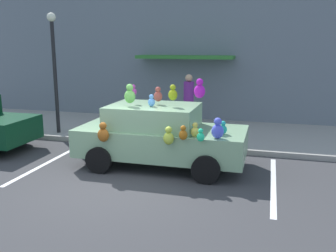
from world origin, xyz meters
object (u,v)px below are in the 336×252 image
at_px(teddy_bear_on_sidewalk, 152,130).
at_px(street_lamp_post, 54,61).
at_px(pedestrian_near_shopfront, 189,104).
at_px(plush_covered_car, 160,135).

xyz_separation_m(teddy_bear_on_sidewalk, street_lamp_post, (-3.25, -0.00, 2.06)).
relative_size(teddy_bear_on_sidewalk, pedestrian_near_shopfront, 0.33).
distance_m(teddy_bear_on_sidewalk, street_lamp_post, 3.85).
bearing_deg(teddy_bear_on_sidewalk, pedestrian_near_shopfront, 64.42).
xyz_separation_m(teddy_bear_on_sidewalk, pedestrian_near_shopfront, (0.79, 1.66, 0.60)).
bearing_deg(street_lamp_post, pedestrian_near_shopfront, 22.32).
xyz_separation_m(plush_covered_car, pedestrian_near_shopfront, (-0.06, 3.64, 0.22)).
height_order(street_lamp_post, pedestrian_near_shopfront, street_lamp_post).
height_order(plush_covered_car, pedestrian_near_shopfront, plush_covered_car).
bearing_deg(pedestrian_near_shopfront, street_lamp_post, -157.68).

